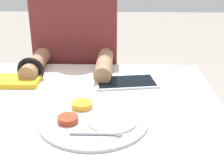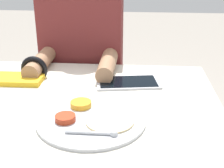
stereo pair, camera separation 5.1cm
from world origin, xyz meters
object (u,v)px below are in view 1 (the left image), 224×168
thali_tray (94,119)px  tablet_device (126,82)px  person_diner (79,86)px  red_notebook (14,81)px

thali_tray → tablet_device: 0.32m
thali_tray → tablet_device: (0.10, 0.31, -0.00)m
person_diner → tablet_device: bearing=-54.9°
tablet_device → person_diner: size_ratio=0.22×
thali_tray → person_diner: person_diner is taller
thali_tray → red_notebook: bearing=139.2°
red_notebook → person_diner: (0.20, 0.36, -0.17)m
tablet_device → person_diner: 0.45m
person_diner → red_notebook: bearing=-119.2°
thali_tray → tablet_device: size_ratio=1.26×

